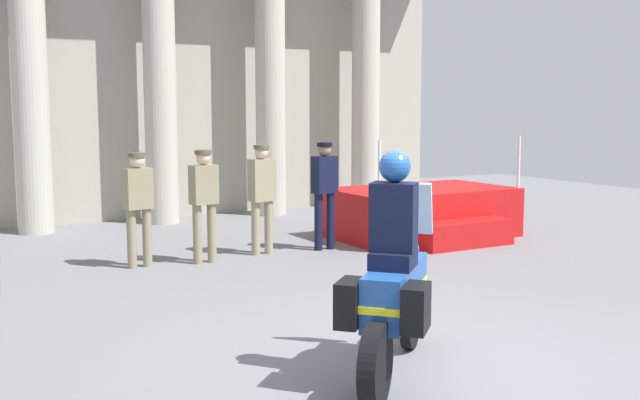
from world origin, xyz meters
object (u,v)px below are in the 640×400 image
object	(u,v)px
officer_in_row_3	(324,187)
motorcycle_with_rider	(394,284)
officer_in_row_1	(204,197)
officer_in_row_0	(138,200)
officer_in_row_2	(262,190)
reviewing_stand	(424,213)

from	to	relation	value
officer_in_row_3	motorcycle_with_rider	xyz separation A→B (m)	(-2.33, -5.18, -0.21)
officer_in_row_3	motorcycle_with_rider	distance (m)	5.69
officer_in_row_1	officer_in_row_3	bearing A→B (deg)	172.46
officer_in_row_0	motorcycle_with_rider	size ratio (longest dim) A/B	0.85
motorcycle_with_rider	officer_in_row_2	bearing A→B (deg)	33.13
officer_in_row_0	officer_in_row_2	world-z (taller)	officer_in_row_2
officer_in_row_1	motorcycle_with_rider	distance (m)	5.17
officer_in_row_2	motorcycle_with_rider	world-z (taller)	motorcycle_with_rider
officer_in_row_0	motorcycle_with_rider	distance (m)	5.36
officer_in_row_0	officer_in_row_3	bearing A→B (deg)	168.84
officer_in_row_1	officer_in_row_0	bearing A→B (deg)	-19.13
reviewing_stand	officer_in_row_3	xyz separation A→B (m)	(-2.09, -0.17, 0.59)
officer_in_row_0	officer_in_row_2	xyz separation A→B (m)	(1.91, 0.00, 0.03)
officer_in_row_1	motorcycle_with_rider	size ratio (longest dim) A/B	0.86
reviewing_stand	officer_in_row_1	world-z (taller)	reviewing_stand
officer_in_row_0	officer_in_row_3	size ratio (longest dim) A/B	0.95
reviewing_stand	officer_in_row_0	size ratio (longest dim) A/B	1.90
officer_in_row_3	reviewing_stand	bearing A→B (deg)	176.18
reviewing_stand	officer_in_row_0	bearing A→B (deg)	-179.73
reviewing_stand	officer_in_row_2	distance (m)	3.17
reviewing_stand	motorcycle_with_rider	world-z (taller)	motorcycle_with_rider
officer_in_row_1	officer_in_row_2	xyz separation A→B (m)	(1.00, 0.17, 0.02)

